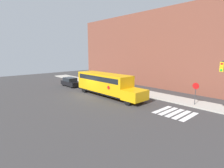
# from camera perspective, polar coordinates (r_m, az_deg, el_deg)

# --- Properties ---
(ground_plane) EXTENTS (60.00, 60.00, 0.00)m
(ground_plane) POSITION_cam_1_polar(r_m,az_deg,el_deg) (24.28, -7.14, -3.73)
(ground_plane) COLOR #3A3838
(sidewalk_strip) EXTENTS (44.00, 3.00, 0.15)m
(sidewalk_strip) POSITION_cam_1_polar(r_m,az_deg,el_deg) (28.42, 3.59, -1.45)
(sidewalk_strip) COLOR #B2ADA3
(sidewalk_strip) RESTS_ON ground
(building_backdrop) EXTENTS (32.00, 4.00, 12.58)m
(building_backdrop) POSITION_cam_1_polar(r_m,az_deg,el_deg) (32.83, 11.75, 10.85)
(building_backdrop) COLOR brown
(building_backdrop) RESTS_ON ground
(crosswalk_stripes) EXTENTS (3.30, 3.20, 0.01)m
(crosswalk_stripes) POSITION_cam_1_polar(r_m,az_deg,el_deg) (18.40, 19.86, -8.86)
(crosswalk_stripes) COLOR white
(crosswalk_stripes) RESTS_ON ground
(school_bus) EXTENTS (11.12, 2.57, 3.00)m
(school_bus) POSITION_cam_1_polar(r_m,az_deg,el_deg) (23.64, -1.98, 0.22)
(school_bus) COLOR #EAA80F
(school_bus) RESTS_ON ground
(parked_car) EXTENTS (4.13, 1.74, 1.52)m
(parked_car) POSITION_cam_1_polar(r_m,az_deg,el_deg) (31.28, -13.36, 0.62)
(parked_car) COLOR black
(parked_car) RESTS_ON ground
(stop_sign) EXTENTS (0.71, 0.10, 2.61)m
(stop_sign) POSITION_cam_1_polar(r_m,az_deg,el_deg) (21.16, 25.60, -1.95)
(stop_sign) COLOR #38383A
(stop_sign) RESTS_ON ground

